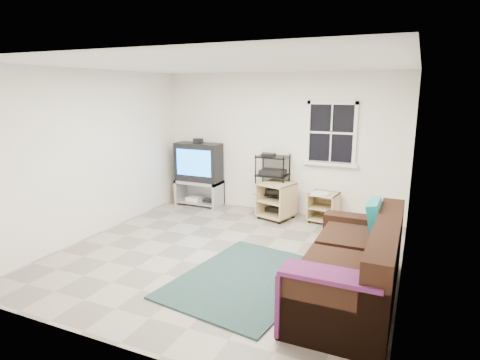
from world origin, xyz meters
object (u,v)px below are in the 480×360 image
at_px(tv_unit, 199,169).
at_px(side_table_left, 278,199).
at_px(sofa, 354,269).
at_px(side_table_right, 324,205).
at_px(av_rack, 272,188).

relative_size(tv_unit, side_table_left, 1.97).
relative_size(tv_unit, sofa, 0.61).
bearing_deg(tv_unit, side_table_right, -0.47).
xyz_separation_m(side_table_left, sofa, (1.71, -2.42, 0.01)).
bearing_deg(sofa, side_table_right, 109.29).
bearing_deg(av_rack, sofa, -54.25).
relative_size(side_table_left, side_table_right, 1.28).
relative_size(av_rack, sofa, 0.52).
distance_m(av_rack, side_table_right, 1.00).
height_order(tv_unit, av_rack, tv_unit).
height_order(av_rack, sofa, av_rack).
distance_m(side_table_left, side_table_right, 0.82).
bearing_deg(tv_unit, av_rack, 0.95).
distance_m(tv_unit, side_table_right, 2.57).
bearing_deg(av_rack, side_table_left, -47.85).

